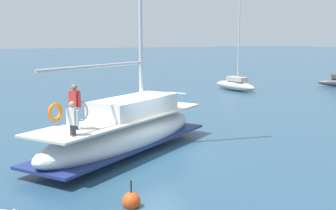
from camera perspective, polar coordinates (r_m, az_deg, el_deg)
name	(u,v)px	position (r m, az deg, el deg)	size (l,w,h in m)	color
ground_plane	(151,152)	(17.57, -2.24, -6.31)	(400.00, 400.00, 0.00)	#284C66
main_sailboat	(126,130)	(17.50, -5.62, -3.34)	(6.93, 9.49, 12.85)	silver
moored_cutter_left	(235,84)	(38.78, 8.95, 2.76)	(5.23, 1.28, 7.78)	#B7B2A8
mooring_buoy	(131,201)	(12.10, -4.92, -12.67)	(0.51, 0.51, 0.86)	#EA4C19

